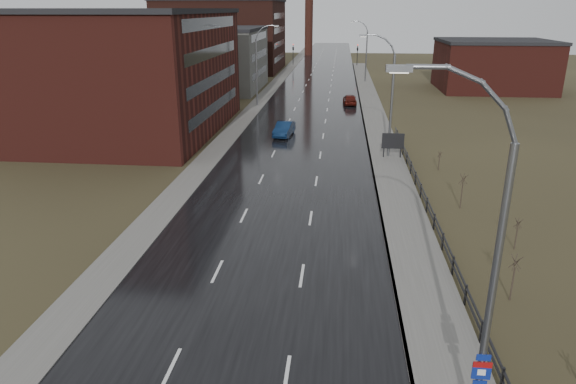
% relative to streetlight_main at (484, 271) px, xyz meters
% --- Properties ---
extents(road, '(14.00, 300.00, 0.06)m').
position_rel_streetlight_main_xyz_m(road, '(-8.47, 58.00, -6.03)').
color(road, black).
rests_on(road, ground).
extents(sidewalk_right, '(3.20, 180.00, 0.18)m').
position_rel_streetlight_main_xyz_m(sidewalk_right, '(0.13, 33.00, -5.97)').
color(sidewalk_right, '#595651').
rests_on(sidewalk_right, ground).
extents(curb_right, '(0.16, 180.00, 0.18)m').
position_rel_streetlight_main_xyz_m(curb_right, '(-1.39, 33.00, -5.97)').
color(curb_right, slate).
rests_on(curb_right, ground).
extents(sidewalk_left, '(2.40, 260.00, 0.12)m').
position_rel_streetlight_main_xyz_m(sidewalk_left, '(-16.67, 58.00, -6.00)').
color(sidewalk_left, '#595651').
rests_on(sidewalk_left, ground).
extents(warehouse_near, '(22.44, 28.56, 13.50)m').
position_rel_streetlight_main_xyz_m(warehouse_near, '(-29.46, 43.00, 0.70)').
color(warehouse_near, '#471914').
rests_on(warehouse_near, ground).
extents(warehouse_mid, '(16.32, 20.40, 10.50)m').
position_rel_streetlight_main_xyz_m(warehouse_mid, '(-26.46, 76.00, -0.80)').
color(warehouse_mid, slate).
rests_on(warehouse_mid, ground).
extents(warehouse_far, '(26.52, 24.48, 15.50)m').
position_rel_streetlight_main_xyz_m(warehouse_far, '(-31.47, 106.00, 1.70)').
color(warehouse_far, '#331611').
rests_on(warehouse_far, ground).
extents(building_right, '(18.36, 16.32, 8.50)m').
position_rel_streetlight_main_xyz_m(building_right, '(21.83, 80.00, -1.80)').
color(building_right, '#471914').
rests_on(building_right, ground).
extents(smokestack, '(2.70, 2.70, 30.70)m').
position_rel_streetlight_main_xyz_m(smokestack, '(-14.47, 148.00, 9.44)').
color(smokestack, '#331611').
rests_on(smokestack, ground).
extents(streetlight_main, '(3.91, 0.29, 12.11)m').
position_rel_streetlight_main_xyz_m(streetlight_main, '(0.00, 0.00, 0.00)').
color(streetlight_main, slate).
rests_on(streetlight_main, ground).
extents(streetlight_right_mid, '(3.36, 0.28, 11.35)m').
position_rel_streetlight_main_xyz_m(streetlight_right_mid, '(0.03, 34.00, -0.22)').
color(streetlight_right_mid, slate).
rests_on(streetlight_right_mid, ground).
extents(streetlight_left, '(3.36, 0.28, 11.35)m').
position_rel_streetlight_main_xyz_m(streetlight_left, '(-16.17, 60.00, -0.22)').
color(streetlight_left, slate).
rests_on(streetlight_left, ground).
extents(streetlight_right_far, '(3.36, 0.28, 11.35)m').
position_rel_streetlight_main_xyz_m(streetlight_right_far, '(0.03, 88.00, -0.22)').
color(streetlight_right_far, slate).
rests_on(streetlight_right_far, ground).
extents(guardrail, '(0.10, 53.05, 1.10)m').
position_rel_streetlight_main_xyz_m(guardrail, '(1.83, 16.32, -5.35)').
color(guardrail, black).
rests_on(guardrail, ground).
extents(shrub_c, '(0.57, 0.60, 2.41)m').
position_rel_streetlight_main_xyz_m(shrub_c, '(4.15, 8.68, -4.78)').
color(shrub_c, '#382D23').
rests_on(shrub_c, ground).
extents(shrub_d, '(0.46, 0.49, 1.94)m').
position_rel_streetlight_main_xyz_m(shrub_d, '(6.15, 14.58, -5.03)').
color(shrub_d, '#382D23').
rests_on(shrub_d, ground).
extents(shrub_e, '(0.60, 0.64, 2.55)m').
position_rel_streetlight_main_xyz_m(shrub_e, '(4.36, 21.04, -4.70)').
color(shrub_e, '#382D23').
rests_on(shrub_e, ground).
extents(shrub_f, '(0.41, 0.43, 1.69)m').
position_rel_streetlight_main_xyz_m(shrub_f, '(4.42, 30.30, -5.17)').
color(shrub_f, '#382D23').
rests_on(shrub_f, ground).
extents(billboard, '(2.06, 0.17, 2.52)m').
position_rel_streetlight_main_xyz_m(billboard, '(0.63, 33.42, -4.36)').
color(billboard, black).
rests_on(billboard, ground).
extents(traffic_light_left, '(0.58, 2.73, 5.30)m').
position_rel_streetlight_main_xyz_m(traffic_light_left, '(-16.47, 118.00, -1.46)').
color(traffic_light_left, black).
rests_on(traffic_light_left, ground).
extents(traffic_light_right, '(0.58, 2.73, 5.30)m').
position_rel_streetlight_main_xyz_m(traffic_light_right, '(-0.47, 118.00, -1.46)').
color(traffic_light_right, black).
rests_on(traffic_light_right, ground).
extents(car_near, '(2.20, 4.92, 1.57)m').
position_rel_streetlight_main_xyz_m(car_near, '(-10.52, 41.60, -5.27)').
color(car_near, '#0D2142').
rests_on(car_near, ground).
extents(car_far, '(2.13, 4.75, 1.58)m').
position_rel_streetlight_main_xyz_m(car_far, '(-2.97, 62.30, -5.27)').
color(car_far, '#49110C').
rests_on(car_far, ground).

